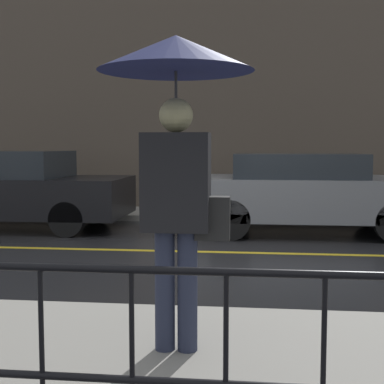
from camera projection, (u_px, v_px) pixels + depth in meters
The scene contains 9 objects.
ground_plane at pixel (216, 252), 7.89m from camera, with size 80.00×80.00×0.00m, color #262628.
sidewalk_near at pixel (170, 376), 3.49m from camera, with size 28.00×2.70×0.12m.
sidewalk_far at pixel (227, 215), 11.75m from camera, with size 28.00×1.63×0.12m.
lane_marking at pixel (216, 252), 7.89m from camera, with size 25.20×0.12×0.01m.
building_storefront at pixel (230, 78), 12.44m from camera, with size 28.00×0.30×6.31m.
railing_foreground at pixel (132, 340), 2.35m from camera, with size 12.00×0.04×0.92m.
pedestrian at pixel (176, 106), 3.64m from camera, with size 1.07×1.07×2.19m.
car_black at pixel (12, 189), 10.15m from camera, with size 4.31×1.89×1.47m.
car_grey at pixel (305, 192), 9.54m from camera, with size 4.29×1.93×1.43m.
Camera 1 is at (0.52, -7.78, 1.56)m, focal length 50.00 mm.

